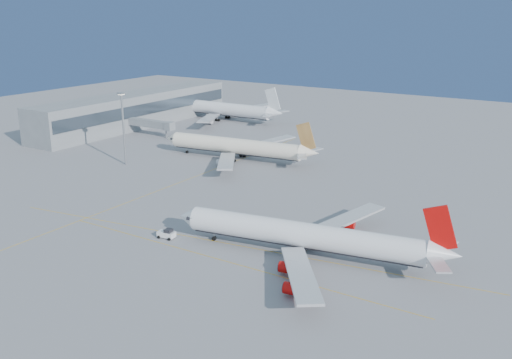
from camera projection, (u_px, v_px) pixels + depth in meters
name	position (u px, v px, depth m)	size (l,w,h in m)	color
ground	(241.00, 235.00, 135.66)	(500.00, 500.00, 0.00)	slate
terminal	(136.00, 109.00, 261.34)	(18.40, 110.00, 15.00)	gray
jet_bridge	(153.00, 124.00, 240.28)	(23.60, 3.60, 6.90)	gray
taxiway_lines	(208.00, 216.00, 148.35)	(118.86, 140.00, 0.02)	#D19A0B
airliner_virgin	(308.00, 236.00, 122.54)	(63.16, 56.14, 15.63)	white
airliner_etihad	(239.00, 146.00, 202.30)	(60.82, 55.82, 15.87)	#F1E4CD
airliner_third	(223.00, 109.00, 275.16)	(66.26, 61.28, 17.82)	white
pushback_tug	(167.00, 234.00, 133.53)	(4.36, 2.97, 2.33)	white
light_mast	(123.00, 123.00, 193.24)	(2.15, 2.15, 24.88)	gray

